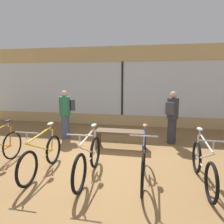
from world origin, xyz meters
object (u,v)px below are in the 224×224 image
bicycle_left (42,156)px  bicycle_right (144,160)px  customer_by_window (66,113)px  display_bench (121,134)px  customer_near_rack (172,116)px  bicycle_far_right (203,166)px  bicycle_center (88,159)px

bicycle_left → bicycle_right: 2.09m
bicycle_left → customer_by_window: bearing=101.9°
bicycle_left → customer_by_window: (-0.50, 2.36, 0.47)m
customer_by_window → display_bench: bearing=-17.1°
customer_by_window → customer_near_rack: bearing=2.0°
bicycle_far_right → customer_by_window: size_ratio=1.09×
bicycle_center → customer_by_window: 2.85m
bicycle_left → display_bench: bicycle_left is taller
bicycle_center → display_bench: bearing=78.1°
bicycle_center → display_bench: bicycle_center is taller
bicycle_left → display_bench: size_ratio=1.21×
bicycle_far_right → bicycle_left: bearing=-177.4°
bicycle_right → bicycle_far_right: bicycle_right is taller
display_bench → bicycle_far_right: bearing=-42.5°
bicycle_left → bicycle_right: size_ratio=0.95×
display_bench → customer_by_window: size_ratio=0.89×
bicycle_left → bicycle_right: bicycle_right is taller
customer_near_rack → customer_by_window: customer_near_rack is taller
bicycle_center → bicycle_right: bicycle_right is taller
display_bench → customer_near_rack: size_ratio=0.89×
bicycle_center → bicycle_right: 1.09m
bicycle_center → bicycle_far_right: bicycle_center is taller
bicycle_left → customer_by_window: 2.46m
customer_near_rack → customer_by_window: (-3.34, -0.12, -0.00)m
bicycle_left → bicycle_center: size_ratio=0.98×
bicycle_center → bicycle_far_right: (2.17, 0.15, -0.01)m
bicycle_far_right → display_bench: bearing=137.5°
customer_near_rack → bicycle_far_right: bearing=-81.7°
bicycle_left → customer_near_rack: size_ratio=1.07×
bicycle_center → bicycle_left: bearing=179.5°
customer_by_window → bicycle_right: bearing=-41.3°
bicycle_right → display_bench: bicycle_right is taller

